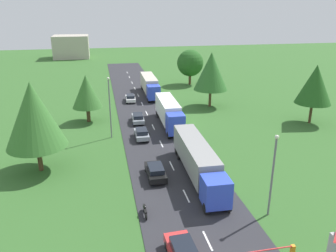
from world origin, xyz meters
TOP-DOWN VIEW (x-y plane):
  - road at (0.00, 24.50)m, footprint 10.00×140.00m
  - lane_marking_centre at (0.00, 21.00)m, footprint 0.16×118.91m
  - truck_lead at (2.20, 15.07)m, footprint 2.81×14.65m
  - truck_second at (2.56, 32.35)m, footprint 2.75×12.40m
  - truck_third at (2.51, 52.03)m, footprint 2.70×13.38m
  - car_lead at (-2.47, 2.76)m, footprint 2.07×4.21m
  - car_second at (-2.33, 15.66)m, footprint 1.85×4.36m
  - car_third at (-2.37, 27.28)m, footprint 1.81×3.95m
  - car_fourth at (-2.04, 34.44)m, footprint 1.97×4.43m
  - car_fifth at (-2.01, 47.28)m, footprint 1.95×4.39m
  - motorcycle_courier at (-4.39, 8.99)m, footprint 0.28×1.94m
  - barrier_gate at (4.80, 1.58)m, footprint 4.64×0.28m
  - lamppost_lead at (6.43, 6.96)m, footprint 0.36×0.36m
  - lamppost_second at (-6.48, 28.78)m, footprint 0.36×0.36m
  - tree_oak at (13.42, 60.19)m, footprint 6.18×6.18m
  - tree_maple at (-9.78, 36.67)m, footprint 4.71×4.71m
  - tree_pine at (-14.80, 20.14)m, footprint 6.57×6.57m
  - tree_elm at (12.19, 41.19)m, footprint 6.17×6.17m
  - tree_ash at (24.86, 28.91)m, footprint 5.50×5.50m
  - distant_building at (-17.02, 111.51)m, footprint 12.26×10.67m

SIDE VIEW (x-z plane):
  - road at x=0.00m, z-range 0.00..0.06m
  - lane_marking_centre at x=0.00m, z-range 0.06..0.07m
  - motorcycle_courier at x=-4.39m, z-range 0.09..1.00m
  - barrier_gate at x=4.80m, z-range 0.17..1.22m
  - car_fifth at x=-2.01m, z-range 0.10..1.48m
  - car_fourth at x=-2.04m, z-range 0.10..1.52m
  - car_third at x=-2.37m, z-range 0.09..1.56m
  - car_second at x=-2.33m, z-range 0.10..1.57m
  - car_lead at x=-2.47m, z-range 0.09..1.65m
  - truck_lead at x=2.20m, z-range 0.33..3.91m
  - truck_third at x=2.51m, z-range 0.31..4.01m
  - truck_second at x=2.56m, z-range 0.32..4.10m
  - distant_building at x=-17.02m, z-range 0.00..7.85m
  - lamppost_lead at x=6.43m, z-range 0.47..8.13m
  - lamppost_second at x=-6.48m, z-range 0.48..9.16m
  - tree_maple at x=-9.78m, z-range 1.18..8.77m
  - tree_oak at x=13.42m, z-range 0.97..9.11m
  - tree_ash at x=24.86m, z-range 1.61..10.92m
  - tree_elm at x=12.19m, z-range 1.58..11.55m
  - tree_pine at x=-14.80m, z-range 1.49..11.72m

